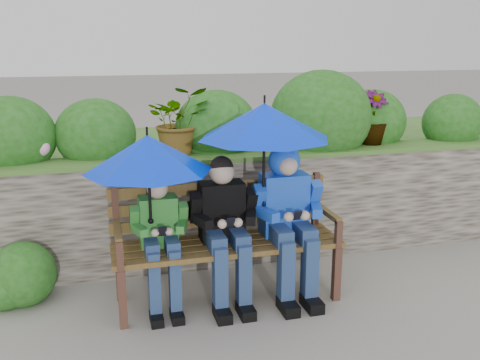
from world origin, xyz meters
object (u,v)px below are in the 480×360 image
object	(u,v)px
boy_middle	(225,223)
boy_right	(288,209)
park_bench	(225,233)
boy_left	(160,234)
umbrella_right	(264,121)
umbrella_left	(148,153)

from	to	relation	value
boy_middle	boy_right	world-z (taller)	boy_right
park_bench	boy_left	world-z (taller)	boy_left
boy_left	umbrella_right	size ratio (longest dim) A/B	1.03
park_bench	boy_left	distance (m)	0.54
boy_right	park_bench	bearing A→B (deg)	170.85
park_bench	umbrella_left	distance (m)	0.93
park_bench	boy_right	xyz separation A→B (m)	(0.50, -0.08, 0.19)
park_bench	umbrella_right	size ratio (longest dim) A/B	1.75
boy_middle	boy_right	size ratio (longest dim) A/B	0.95
boy_middle	umbrella_right	size ratio (longest dim) A/B	1.14
park_bench	umbrella_right	bearing A→B (deg)	-16.39
boy_left	park_bench	bearing A→B (deg)	8.25
park_bench	boy_middle	xyz separation A→B (m)	(-0.02, -0.09, 0.12)
boy_left	umbrella_left	distance (m)	0.64
umbrella_right	umbrella_left	bearing A→B (deg)	-179.04
umbrella_left	park_bench	bearing A→B (deg)	9.57
boy_left	boy_middle	world-z (taller)	boy_middle
park_bench	umbrella_left	size ratio (longest dim) A/B	1.91
boy_right	umbrella_right	xyz separation A→B (m)	(-0.21, -0.01, 0.71)
boy_left	boy_right	world-z (taller)	boy_right
boy_left	umbrella_right	distance (m)	1.17
boy_middle	umbrella_right	xyz separation A→B (m)	(0.31, 0.00, 0.79)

